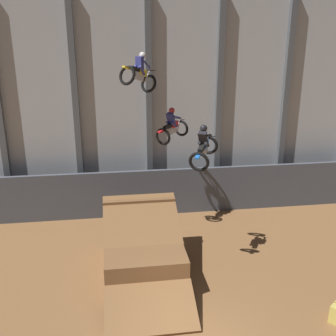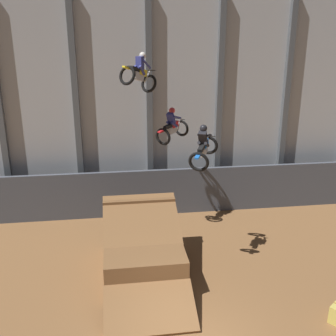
# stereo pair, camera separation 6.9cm
# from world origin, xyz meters

# --- Properties ---
(arena_back_wall) EXTENTS (32.00, 0.40, 10.33)m
(arena_back_wall) POSITION_xyz_m (0.00, 10.14, 5.17)
(arena_back_wall) COLOR #ADB2B7
(arena_back_wall) RESTS_ON ground_plane
(lower_barrier) EXTENTS (31.36, 0.20, 2.26)m
(lower_barrier) POSITION_xyz_m (0.00, 9.00, 1.13)
(lower_barrier) COLOR #474C56
(lower_barrier) RESTS_ON ground_plane
(dirt_ramp) EXTENTS (2.79, 5.31, 2.43)m
(dirt_ramp) POSITION_xyz_m (-0.86, 4.22, 0.82)
(dirt_ramp) COLOR brown
(dirt_ramp) RESTS_ON ground_plane
(rider_bike_left_air) EXTENTS (1.65, 1.72, 1.63)m
(rider_bike_left_air) POSITION_xyz_m (-0.65, 7.03, 6.88)
(rider_bike_left_air) COLOR black
(rider_bike_center_air) EXTENTS (1.59, 1.64, 1.50)m
(rider_bike_center_air) POSITION_xyz_m (0.75, 7.70, 4.59)
(rider_bike_center_air) COLOR black
(rider_bike_right_air) EXTENTS (1.38, 1.82, 1.57)m
(rider_bike_right_air) POSITION_xyz_m (1.40, 4.60, 4.51)
(rider_bike_right_air) COLOR black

